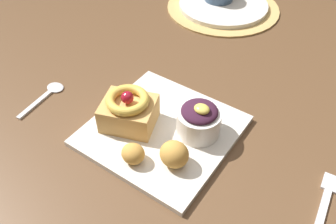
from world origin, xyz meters
TOP-DOWN VIEW (x-y plane):
  - dining_table at (0.00, 0.00)m, footprint 1.47×1.14m
  - woven_placemat at (-0.12, 0.33)m, footprint 0.33×0.33m
  - front_plate at (0.02, -0.18)m, footprint 0.26×0.26m
  - cake_slice at (-0.04, -0.20)m, footprint 0.12×0.11m
  - berry_ramekin at (0.08, -0.15)m, footprint 0.08×0.08m
  - fritter_front at (0.02, -0.27)m, footprint 0.04×0.04m
  - fritter_middle at (0.09, -0.23)m, footprint 0.05×0.05m
  - back_plate at (-0.12, 0.33)m, footprint 0.26×0.26m
  - fork at (0.33, -0.15)m, footprint 0.03×0.13m
  - spoon at (-0.25, -0.23)m, footprint 0.04×0.13m

SIDE VIEW (x-z plane):
  - dining_table at x=0.00m, z-range 0.29..1.02m
  - woven_placemat at x=-0.12m, z-range 0.73..0.73m
  - fork at x=0.33m, z-range 0.73..0.73m
  - spoon at x=-0.25m, z-range 0.73..0.73m
  - front_plate at x=0.02m, z-range 0.73..0.74m
  - back_plate at x=-0.12m, z-range 0.73..0.75m
  - fritter_front at x=0.02m, z-range 0.74..0.78m
  - fritter_middle at x=0.09m, z-range 0.74..0.79m
  - berry_ramekin at x=0.08m, z-range 0.74..0.81m
  - cake_slice at x=-0.04m, z-range 0.74..0.82m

